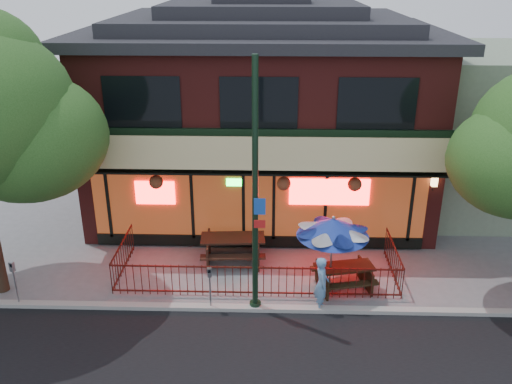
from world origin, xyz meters
TOP-DOWN VIEW (x-y plane):
  - ground at (0.00, 0.00)m, footprint 80.00×80.00m
  - curb at (0.00, -0.50)m, footprint 80.00×0.25m
  - restaurant_building at (0.00, 7.11)m, footprint 12.96×9.49m
  - neighbor_building at (9.00, 7.70)m, footprint 6.00×7.00m
  - patio_fence at (0.00, 0.50)m, footprint 8.44×2.62m
  - street_light at (0.00, -0.40)m, footprint 0.43×0.32m
  - picnic_table_left at (-0.80, 2.21)m, footprint 2.13×1.69m
  - picnic_table_right at (2.59, 0.73)m, footprint 1.95×1.64m
  - patio_umbrella at (2.18, 0.70)m, footprint 2.07×2.07m
  - pedestrian at (1.83, -0.35)m, footprint 0.41×0.61m
  - parking_meter_near at (-1.24, -0.48)m, footprint 0.13×0.12m
  - parking_meter_far at (-6.67, -0.48)m, footprint 0.16×0.15m

SIDE VIEW (x-z plane):
  - ground at x=0.00m, z-range 0.00..0.00m
  - curb at x=0.00m, z-range 0.00..0.12m
  - picnic_table_right at x=2.59m, z-range 0.12..0.85m
  - picnic_table_left at x=-0.80m, z-range 0.14..1.01m
  - patio_fence at x=0.00m, z-range 0.13..1.13m
  - pedestrian at x=1.83m, z-range 0.00..1.61m
  - parking_meter_near at x=-1.24m, z-range 0.23..1.55m
  - parking_meter_far at x=-6.67m, z-range 0.25..1.66m
  - patio_umbrella at x=2.18m, z-range 0.84..3.21m
  - neighbor_building at x=9.00m, z-range 0.00..6.00m
  - street_light at x=0.00m, z-range -0.35..6.65m
  - restaurant_building at x=0.00m, z-range 0.10..8.15m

